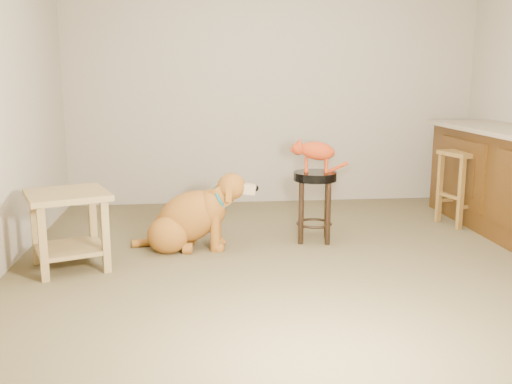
{
  "coord_description": "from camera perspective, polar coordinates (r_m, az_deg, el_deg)",
  "views": [
    {
      "loc": [
        -0.86,
        -4.26,
        1.4
      ],
      "look_at": [
        -0.37,
        0.35,
        0.45
      ],
      "focal_mm": 40.0,
      "sensor_mm": 36.0,
      "label": 1
    }
  ],
  "objects": [
    {
      "name": "room_shell",
      "position": [
        4.36,
        5.58,
        15.18
      ],
      "size": [
        4.54,
        4.04,
        2.62
      ],
      "color": "#A09681",
      "rests_on": "ground"
    },
    {
      "name": "padded_stool",
      "position": [
        4.87,
        5.89,
        -0.02
      ],
      "size": [
        0.37,
        0.37,
        0.6
      ],
      "rotation": [
        0.0,
        0.0,
        -0.19
      ],
      "color": "black",
      "rests_on": "ground"
    },
    {
      "name": "golden_retriever",
      "position": [
        4.7,
        -6.57,
        -2.65
      ],
      "size": [
        1.05,
        0.55,
        0.67
      ],
      "rotation": [
        0.0,
        0.0,
        -0.11
      ],
      "color": "brown",
      "rests_on": "ground"
    },
    {
      "name": "floor",
      "position": [
        4.57,
        5.17,
        -6.31
      ],
      "size": [
        4.5,
        4.0,
        0.01
      ],
      "primitive_type": "cube",
      "color": "brown",
      "rests_on": "ground"
    },
    {
      "name": "tabby_kitten",
      "position": [
        4.81,
        5.84,
        4.01
      ],
      "size": [
        0.51,
        0.2,
        0.32
      ],
      "rotation": [
        0.0,
        0.0,
        -0.19
      ],
      "color": "maroon",
      "rests_on": "padded_stool"
    },
    {
      "name": "wood_stool",
      "position": [
        5.74,
        20.04,
        0.49
      ],
      "size": [
        0.46,
        0.46,
        0.7
      ],
      "rotation": [
        0.0,
        0.0,
        0.24
      ],
      "color": "brown",
      "rests_on": "ground"
    },
    {
      "name": "side_table",
      "position": [
        4.37,
        -18.23,
        -2.51
      ],
      "size": [
        0.72,
        0.72,
        0.57
      ],
      "rotation": [
        0.0,
        0.0,
        0.37
      ],
      "color": "olive",
      "rests_on": "ground"
    }
  ]
}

